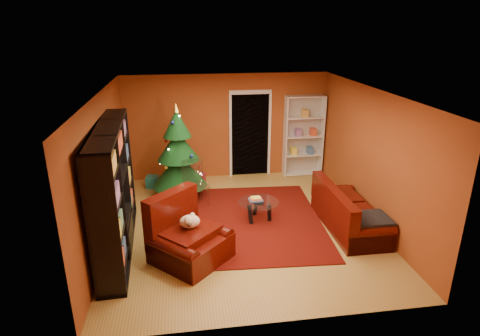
{
  "coord_description": "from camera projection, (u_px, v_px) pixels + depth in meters",
  "views": [
    {
      "loc": [
        -1.08,
        -6.93,
        3.75
      ],
      "look_at": [
        0.0,
        0.4,
        1.05
      ],
      "focal_mm": 30.0,
      "sensor_mm": 36.0,
      "label": 1
    }
  ],
  "objects": [
    {
      "name": "media_unit",
      "position": [
        114.0,
        191.0,
        6.71
      ],
      "size": [
        0.57,
        2.88,
        2.2
      ],
      "primitive_type": null,
      "rotation": [
        0.0,
        0.0,
        0.05
      ],
      "color": "black",
      "rests_on": "floor"
    },
    {
      "name": "white_bookshelf",
      "position": [
        303.0,
        136.0,
        10.18
      ],
      "size": [
        0.98,
        0.36,
        2.11
      ],
      "primitive_type": null,
      "rotation": [
        0.0,
        0.0,
        -0.0
      ],
      "color": "white",
      "rests_on": "floor"
    },
    {
      "name": "gift_box_teal",
      "position": [
        152.0,
        182.0,
        9.64
      ],
      "size": [
        0.31,
        0.31,
        0.28
      ],
      "primitive_type": "cube",
      "rotation": [
        0.0,
        0.0,
        -0.14
      ],
      "color": "#167173",
      "rests_on": "floor"
    },
    {
      "name": "wall_right",
      "position": [
        372.0,
        156.0,
        7.77
      ],
      "size": [
        0.05,
        5.5,
        2.6
      ],
      "primitive_type": "cube",
      "color": "#97441C",
      "rests_on": "ground"
    },
    {
      "name": "sofa",
      "position": [
        351.0,
        207.0,
        7.64
      ],
      "size": [
        0.89,
        1.98,
        0.85
      ],
      "primitive_type": null,
      "rotation": [
        0.0,
        0.0,
        1.57
      ],
      "color": "#380804",
      "rests_on": "rug"
    },
    {
      "name": "ceiling",
      "position": [
        243.0,
        91.0,
        6.97
      ],
      "size": [
        5.0,
        5.5,
        0.05
      ],
      "primitive_type": "cube",
      "color": "silver",
      "rests_on": "wall_back"
    },
    {
      "name": "armchair",
      "position": [
        191.0,
        236.0,
        6.58
      ],
      "size": [
        1.64,
        1.64,
        0.91
      ],
      "primitive_type": null,
      "rotation": [
        0.0,
        0.0,
        0.78
      ],
      "color": "#380804",
      "rests_on": "rug"
    },
    {
      "name": "doorway",
      "position": [
        250.0,
        136.0,
        10.13
      ],
      "size": [
        1.06,
        0.6,
        2.16
      ],
      "primitive_type": null,
      "color": "black",
      "rests_on": "floor"
    },
    {
      "name": "gift_box_red",
      "position": [
        201.0,
        178.0,
        9.97
      ],
      "size": [
        0.28,
        0.28,
        0.22
      ],
      "primitive_type": "cube",
      "rotation": [
        0.0,
        0.0,
        -0.39
      ],
      "color": "maroon",
      "rests_on": "floor"
    },
    {
      "name": "wall_back",
      "position": [
        226.0,
        126.0,
        10.01
      ],
      "size": [
        5.0,
        0.05,
        2.6
      ],
      "primitive_type": "cube",
      "color": "#97441C",
      "rests_on": "ground"
    },
    {
      "name": "floor",
      "position": [
        243.0,
        226.0,
        7.88
      ],
      "size": [
        5.0,
        5.5,
        0.05
      ],
      "primitive_type": "cube",
      "color": "#A28239",
      "rests_on": "ground"
    },
    {
      "name": "wall_left",
      "position": [
        102.0,
        170.0,
        7.08
      ],
      "size": [
        0.05,
        5.5,
        2.6
      ],
      "primitive_type": "cube",
      "color": "#97441C",
      "rests_on": "ground"
    },
    {
      "name": "coffee_table",
      "position": [
        258.0,
        211.0,
        8.0
      ],
      "size": [
        0.85,
        0.85,
        0.51
      ],
      "primitive_type": null,
      "rotation": [
        0.0,
        0.0,
        0.05
      ],
      "color": "gray",
      "rests_on": "rug"
    },
    {
      "name": "dog",
      "position": [
        190.0,
        221.0,
        6.57
      ],
      "size": [
        0.5,
        0.49,
        0.3
      ],
      "primitive_type": null,
      "rotation": [
        0.0,
        0.0,
        0.78
      ],
      "color": "beige",
      "rests_on": "armchair"
    },
    {
      "name": "rug",
      "position": [
        248.0,
        220.0,
        8.04
      ],
      "size": [
        3.06,
        3.51,
        0.02
      ],
      "primitive_type": "cube",
      "rotation": [
        0.0,
        0.0,
        -0.06
      ],
      "color": "#550D07",
      "rests_on": "floor"
    },
    {
      "name": "acrylic_chair",
      "position": [
        196.0,
        186.0,
        8.55
      ],
      "size": [
        0.6,
        0.63,
        0.91
      ],
      "primitive_type": null,
      "rotation": [
        0.0,
        0.0,
        0.32
      ],
      "color": "#66605B",
      "rests_on": "rug"
    },
    {
      "name": "christmas_tree",
      "position": [
        178.0,
        152.0,
        8.84
      ],
      "size": [
        1.42,
        1.42,
        2.16
      ],
      "primitive_type": null,
      "rotation": [
        0.0,
        0.0,
        0.19
      ],
      "color": "#0B3713",
      "rests_on": "floor"
    }
  ]
}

